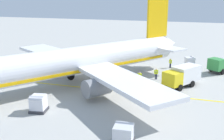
{
  "coord_description": "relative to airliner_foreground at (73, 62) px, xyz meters",
  "views": [
    {
      "loc": [
        -9.15,
        -0.08,
        12.4
      ],
      "look_at": [
        25.83,
        10.64,
        2.2
      ],
      "focal_mm": 44.09,
      "sensor_mm": 36.0,
      "label": 1
    }
  ],
  "objects": [
    {
      "name": "cargo_container_far",
      "position": [
        14.2,
        -15.09,
        -2.41
      ],
      "size": [
        2.09,
        2.09,
        2.07
      ],
      "color": "#333338",
      "rests_on": "ground"
    },
    {
      "name": "apron_guide_line",
      "position": [
        -0.36,
        -4.66,
        -3.39
      ],
      "size": [
        0.3,
        60.0,
        0.01
      ],
      "primitive_type": "cube",
      "color": "yellow",
      "rests_on": "ground"
    },
    {
      "name": "crew_loader_left",
      "position": [
        3.75,
        -8.54,
        -2.39
      ],
      "size": [
        0.28,
        0.63,
        1.69
      ],
      "color": "#191E33",
      "rests_on": "ground"
    },
    {
      "name": "airliner_foreground",
      "position": [
        0.0,
        0.0,
        0.0
      ],
      "size": [
        35.46,
        30.31,
        11.9
      ],
      "color": "white",
      "rests_on": "ground"
    },
    {
      "name": "crew_loader_right",
      "position": [
        6.31,
        -10.52,
        -2.42
      ],
      "size": [
        0.31,
        0.62,
        1.65
      ],
      "color": "#191E33",
      "rests_on": "ground"
    },
    {
      "name": "cargo_container_mid",
      "position": [
        -9.1,
        -0.01,
        -2.48
      ],
      "size": [
        1.98,
        1.98,
        1.94
      ],
      "color": "#333338",
      "rests_on": "ground"
    },
    {
      "name": "crew_marshaller",
      "position": [
        13.64,
        -11.91,
        -2.42
      ],
      "size": [
        0.46,
        0.51,
        1.64
      ],
      "color": "#191E33",
      "rests_on": "ground"
    },
    {
      "name": "cargo_container_near",
      "position": [
        -12.89,
        -10.53,
        -2.52
      ],
      "size": [
        1.9,
        1.9,
        1.85
      ],
      "color": "#333338",
      "rests_on": "ground"
    },
    {
      "name": "service_truck_pushback",
      "position": [
        13.71,
        -20.36,
        -2.0
      ],
      "size": [
        5.61,
        5.08,
        2.4
      ],
      "color": "#338C3F",
      "rests_on": "ground"
    },
    {
      "name": "service_truck_baggage",
      "position": [
        4.12,
        -14.4,
        -1.84
      ],
      "size": [
        6.05,
        5.11,
        2.78
      ],
      "color": "yellow",
      "rests_on": "ground"
    }
  ]
}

